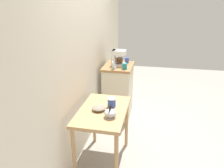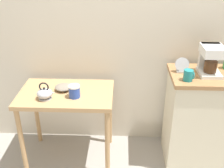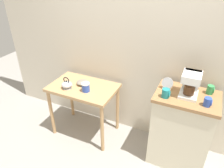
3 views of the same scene
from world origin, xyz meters
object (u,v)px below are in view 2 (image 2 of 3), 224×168
Objects in this scene: bowl_stoneware at (63,87)px; teakettle at (45,93)px; coffee_maker at (211,58)px; table_clock at (182,66)px; mug_dark_teal at (189,75)px; canister_enamel at (74,91)px.

bowl_stoneware is 0.21m from teakettle.
table_clock is (-0.23, 0.02, -0.08)m from coffee_maker.
bowl_stoneware is 0.61× the size of coffee_maker.
teakettle is at bearing -170.48° from table_clock.
coffee_maker is 2.71× the size of mug_dark_teal.
table_clock reaches higher than teakettle.
teakettle is 1.23m from mug_dark_teal.
mug_dark_teal is at bearing -144.08° from coffee_maker.
bowl_stoneware is at bearing 52.47° from teakettle.
canister_enamel is at bearing 179.56° from mug_dark_teal.
canister_enamel is at bearing 8.60° from teakettle.
mug_dark_teal reaches higher than canister_enamel.
canister_enamel is 0.98m from mug_dark_teal.
table_clock is at bearing 9.77° from canister_enamel.
teakettle is at bearing -178.56° from mug_dark_teal.
coffee_maker reaches higher than mug_dark_teal.
coffee_maker is 0.27m from mug_dark_teal.
canister_enamel is at bearing -45.55° from bowl_stoneware.
teakettle is at bearing -172.77° from coffee_maker.
coffee_maker is 1.94× the size of table_clock.
mug_dark_teal is (-0.21, -0.15, -0.09)m from coffee_maker.
table_clock reaches higher than canister_enamel.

